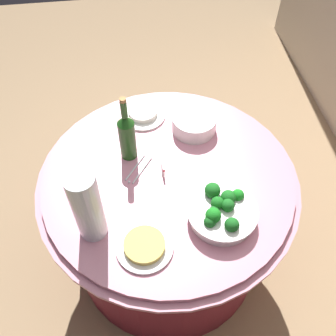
{
  "coord_description": "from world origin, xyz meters",
  "views": [
    {
      "loc": [
        1.0,
        -0.14,
        2.06
      ],
      "look_at": [
        0.0,
        0.0,
        0.79
      ],
      "focal_mm": 40.71,
      "sensor_mm": 36.0,
      "label": 1
    }
  ],
  "objects_px": {
    "wine_bottle": "(127,135)",
    "label_placard_front": "(163,169)",
    "broccoli_bowl": "(222,212)",
    "food_plate_rice": "(143,114)",
    "plate_stack": "(194,123)",
    "food_plate_noodles": "(145,246)",
    "decorative_fruit_vase": "(88,208)",
    "serving_tongs": "(138,170)"
  },
  "relations": [
    {
      "from": "decorative_fruit_vase",
      "to": "food_plate_rice",
      "type": "xyz_separation_m",
      "value": [
        -0.61,
        0.25,
        -0.15
      ]
    },
    {
      "from": "broccoli_bowl",
      "to": "serving_tongs",
      "type": "height_order",
      "value": "broccoli_bowl"
    },
    {
      "from": "wine_bottle",
      "to": "label_placard_front",
      "type": "relative_size",
      "value": 6.11
    },
    {
      "from": "food_plate_rice",
      "to": "food_plate_noodles",
      "type": "bearing_deg",
      "value": -5.06
    },
    {
      "from": "plate_stack",
      "to": "wine_bottle",
      "type": "distance_m",
      "value": 0.35
    },
    {
      "from": "label_placard_front",
      "to": "food_plate_rice",
      "type": "bearing_deg",
      "value": -171.97
    },
    {
      "from": "broccoli_bowl",
      "to": "food_plate_rice",
      "type": "relative_size",
      "value": 1.27
    },
    {
      "from": "serving_tongs",
      "to": "wine_bottle",
      "type": "bearing_deg",
      "value": -162.96
    },
    {
      "from": "broccoli_bowl",
      "to": "decorative_fruit_vase",
      "type": "bearing_deg",
      "value": -91.49
    },
    {
      "from": "broccoli_bowl",
      "to": "plate_stack",
      "type": "distance_m",
      "value": 0.5
    },
    {
      "from": "decorative_fruit_vase",
      "to": "label_placard_front",
      "type": "height_order",
      "value": "decorative_fruit_vase"
    },
    {
      "from": "food_plate_noodles",
      "to": "label_placard_front",
      "type": "height_order",
      "value": "label_placard_front"
    },
    {
      "from": "broccoli_bowl",
      "to": "decorative_fruit_vase",
      "type": "relative_size",
      "value": 0.82
    },
    {
      "from": "food_plate_noodles",
      "to": "label_placard_front",
      "type": "relative_size",
      "value": 4.0
    },
    {
      "from": "decorative_fruit_vase",
      "to": "food_plate_rice",
      "type": "bearing_deg",
      "value": 157.58
    },
    {
      "from": "serving_tongs",
      "to": "food_plate_noodles",
      "type": "distance_m",
      "value": 0.38
    },
    {
      "from": "plate_stack",
      "to": "decorative_fruit_vase",
      "type": "relative_size",
      "value": 0.62
    },
    {
      "from": "broccoli_bowl",
      "to": "serving_tongs",
      "type": "xyz_separation_m",
      "value": [
        -0.28,
        -0.31,
        -0.04
      ]
    },
    {
      "from": "decorative_fruit_vase",
      "to": "food_plate_noodles",
      "type": "distance_m",
      "value": 0.26
    },
    {
      "from": "plate_stack",
      "to": "wine_bottle",
      "type": "relative_size",
      "value": 0.62
    },
    {
      "from": "serving_tongs",
      "to": "food_plate_rice",
      "type": "bearing_deg",
      "value": 170.55
    },
    {
      "from": "decorative_fruit_vase",
      "to": "food_plate_rice",
      "type": "relative_size",
      "value": 1.55
    },
    {
      "from": "plate_stack",
      "to": "food_plate_noodles",
      "type": "distance_m",
      "value": 0.66
    },
    {
      "from": "broccoli_bowl",
      "to": "label_placard_front",
      "type": "xyz_separation_m",
      "value": [
        -0.26,
        -0.2,
        -0.01
      ]
    },
    {
      "from": "plate_stack",
      "to": "decorative_fruit_vase",
      "type": "height_order",
      "value": "decorative_fruit_vase"
    },
    {
      "from": "decorative_fruit_vase",
      "to": "plate_stack",
      "type": "bearing_deg",
      "value": 135.19
    },
    {
      "from": "wine_bottle",
      "to": "label_placard_front",
      "type": "height_order",
      "value": "wine_bottle"
    },
    {
      "from": "broccoli_bowl",
      "to": "decorative_fruit_vase",
      "type": "distance_m",
      "value": 0.52
    },
    {
      "from": "food_plate_noodles",
      "to": "plate_stack",
      "type": "bearing_deg",
      "value": 153.43
    },
    {
      "from": "plate_stack",
      "to": "decorative_fruit_vase",
      "type": "bearing_deg",
      "value": -44.81
    },
    {
      "from": "broccoli_bowl",
      "to": "wine_bottle",
      "type": "xyz_separation_m",
      "value": [
        -0.38,
        -0.34,
        0.09
      ]
    },
    {
      "from": "serving_tongs",
      "to": "food_plate_noodles",
      "type": "xyz_separation_m",
      "value": [
        0.37,
        -0.01,
        0.01
      ]
    },
    {
      "from": "broccoli_bowl",
      "to": "wine_bottle",
      "type": "distance_m",
      "value": 0.52
    },
    {
      "from": "plate_stack",
      "to": "serving_tongs",
      "type": "relative_size",
      "value": 1.35
    },
    {
      "from": "broccoli_bowl",
      "to": "food_plate_noodles",
      "type": "bearing_deg",
      "value": -73.84
    },
    {
      "from": "plate_stack",
      "to": "food_plate_noodles",
      "type": "xyz_separation_m",
      "value": [
        0.59,
        -0.3,
        -0.02
      ]
    },
    {
      "from": "plate_stack",
      "to": "food_plate_noodles",
      "type": "height_order",
      "value": "plate_stack"
    },
    {
      "from": "food_plate_noodles",
      "to": "food_plate_rice",
      "type": "bearing_deg",
      "value": 174.94
    },
    {
      "from": "broccoli_bowl",
      "to": "wine_bottle",
      "type": "relative_size",
      "value": 0.83
    },
    {
      "from": "broccoli_bowl",
      "to": "plate_stack",
      "type": "bearing_deg",
      "value": -177.85
    },
    {
      "from": "broccoli_bowl",
      "to": "food_plate_noodles",
      "type": "relative_size",
      "value": 1.27
    },
    {
      "from": "wine_bottle",
      "to": "label_placard_front",
      "type": "distance_m",
      "value": 0.21
    }
  ]
}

